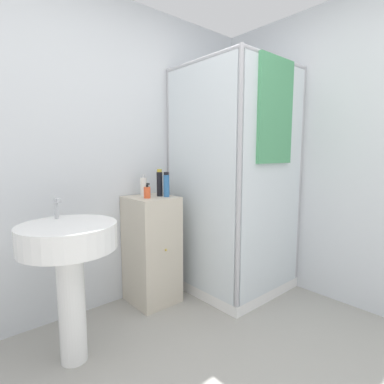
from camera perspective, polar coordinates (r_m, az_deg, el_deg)
The scene contains 8 objects.
wall_back at distance 2.48m, azimuth -20.20°, elevation 6.58°, with size 6.40×0.06×2.50m, color silver.
shower_enclosure at distance 2.78m, azimuth 8.37°, elevation -6.76°, with size 0.88×0.91×2.02m.
vanity_cabinet at distance 2.61m, azimuth -7.67°, elevation -10.79°, with size 0.37×0.41×0.91m.
sink at distance 1.94m, azimuth -22.36°, elevation -11.17°, with size 0.56×0.56×0.99m.
soap_dispenser at distance 2.43m, azimuth -8.54°, elevation -0.05°, with size 0.05×0.05×0.12m.
shampoo_bottle_tall_black at distance 2.53m, azimuth -6.20°, elevation 1.70°, with size 0.05×0.05×0.23m.
shampoo_bottle_blue at distance 2.49m, azimuth -4.90°, elevation 1.38°, with size 0.05×0.05×0.21m.
lotion_bottle_white at distance 2.56m, azimuth -9.20°, elevation 1.00°, with size 0.06×0.06×0.19m.
Camera 1 is at (-0.89, -0.61, 1.26)m, focal length 28.00 mm.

